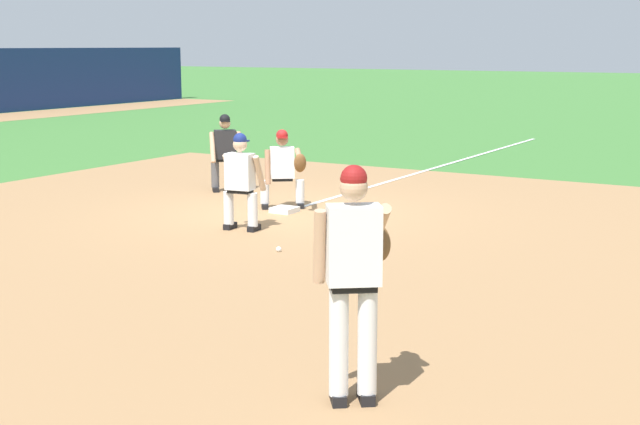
# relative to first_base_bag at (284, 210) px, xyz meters

# --- Properties ---
(ground_plane) EXTENTS (160.00, 160.00, 0.00)m
(ground_plane) POSITION_rel_first_base_bag_xyz_m (0.00, 0.00, -0.04)
(ground_plane) COLOR #3D7533
(infield_dirt_patch) EXTENTS (18.00, 18.00, 0.01)m
(infield_dirt_patch) POSITION_rel_first_base_bag_xyz_m (-3.23, -2.39, -0.04)
(infield_dirt_patch) COLOR #9E754C
(infield_dirt_patch) RESTS_ON ground
(foul_line_stripe) EXTENTS (13.59, 0.10, 0.00)m
(foul_line_stripe) POSITION_rel_first_base_bag_xyz_m (6.79, 0.00, -0.04)
(foul_line_stripe) COLOR white
(foul_line_stripe) RESTS_ON ground
(first_base_bag) EXTENTS (0.38, 0.38, 0.09)m
(first_base_bag) POSITION_rel_first_base_bag_xyz_m (0.00, 0.00, 0.00)
(first_base_bag) COLOR white
(first_base_bag) RESTS_ON ground
(baseball) EXTENTS (0.07, 0.07, 0.07)m
(baseball) POSITION_rel_first_base_bag_xyz_m (-2.44, -1.48, -0.01)
(baseball) COLOR white
(baseball) RESTS_ON ground
(pitcher) EXTENTS (0.85, 0.57, 1.86)m
(pitcher) POSITION_rel_first_base_bag_xyz_m (-6.41, -4.77, 1.01)
(pitcher) COLOR black
(pitcher) RESTS_ON ground
(first_baseman) EXTENTS (0.79, 1.06, 1.34)m
(first_baseman) POSITION_rel_first_base_bag_xyz_m (0.28, 0.19, 0.69)
(first_baseman) COLOR black
(first_baseman) RESTS_ON ground
(baserunner) EXTENTS (0.50, 0.63, 1.46)m
(baserunner) POSITION_rel_first_base_bag_xyz_m (-1.54, -0.22, 0.75)
(baserunner) COLOR black
(baserunner) RESTS_ON ground
(umpire) EXTENTS (0.66, 0.68, 1.46)m
(umpire) POSITION_rel_first_base_bag_xyz_m (1.27, 2.13, 0.75)
(umpire) COLOR black
(umpire) RESTS_ON ground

